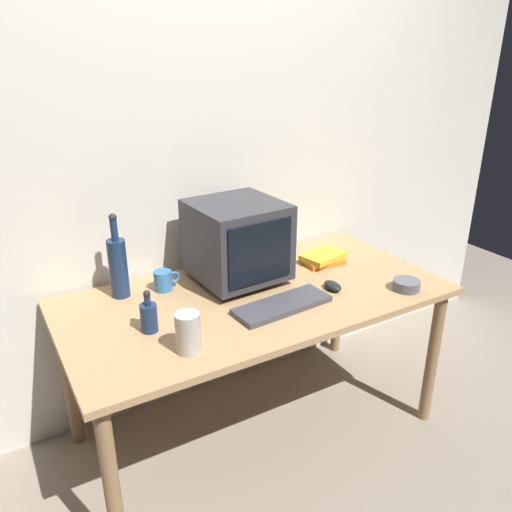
# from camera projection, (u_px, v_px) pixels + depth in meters

# --- Properties ---
(ground_plane) EXTENTS (6.00, 6.00, 0.00)m
(ground_plane) POSITION_uv_depth(u_px,v_px,m) (256.00, 428.00, 2.50)
(ground_plane) COLOR gray
(back_wall) EXTENTS (4.00, 0.08, 2.50)m
(back_wall) POSITION_uv_depth(u_px,v_px,m) (205.00, 158.00, 2.39)
(back_wall) COLOR silver
(back_wall) RESTS_ON ground
(desk) EXTENTS (1.67, 0.84, 0.74)m
(desk) POSITION_uv_depth(u_px,v_px,m) (256.00, 310.00, 2.24)
(desk) COLOR tan
(desk) RESTS_ON ground
(crt_monitor) EXTENTS (0.40, 0.41, 0.37)m
(crt_monitor) POSITION_uv_depth(u_px,v_px,m) (236.00, 241.00, 2.27)
(crt_monitor) COLOR #333338
(crt_monitor) RESTS_ON desk
(keyboard) EXTENTS (0.43, 0.18, 0.02)m
(keyboard) POSITION_uv_depth(u_px,v_px,m) (282.00, 305.00, 2.09)
(keyboard) COLOR #3F3F47
(keyboard) RESTS_ON desk
(computer_mouse) EXTENTS (0.06, 0.10, 0.04)m
(computer_mouse) POSITION_uv_depth(u_px,v_px,m) (333.00, 286.00, 2.24)
(computer_mouse) COLOR black
(computer_mouse) RESTS_ON desk
(bottle_tall) EXTENTS (0.08, 0.08, 0.37)m
(bottle_tall) POSITION_uv_depth(u_px,v_px,m) (118.00, 266.00, 2.14)
(bottle_tall) COLOR navy
(bottle_tall) RESTS_ON desk
(bottle_short) EXTENTS (0.07, 0.07, 0.17)m
(bottle_short) POSITION_uv_depth(u_px,v_px,m) (149.00, 316.00, 1.90)
(bottle_short) COLOR navy
(bottle_short) RESTS_ON desk
(book_stack) EXTENTS (0.24, 0.18, 0.05)m
(book_stack) POSITION_uv_depth(u_px,v_px,m) (323.00, 258.00, 2.51)
(book_stack) COLOR orange
(book_stack) RESTS_ON desk
(mug) EXTENTS (0.12, 0.08, 0.09)m
(mug) POSITION_uv_depth(u_px,v_px,m) (164.00, 280.00, 2.23)
(mug) COLOR #3370B2
(mug) RESTS_ON desk
(cd_spindle) EXTENTS (0.12, 0.12, 0.04)m
(cd_spindle) POSITION_uv_depth(u_px,v_px,m) (406.00, 285.00, 2.24)
(cd_spindle) COLOR #595B66
(cd_spindle) RESTS_ON desk
(metal_canister) EXTENTS (0.09, 0.09, 0.15)m
(metal_canister) POSITION_uv_depth(u_px,v_px,m) (188.00, 333.00, 1.77)
(metal_canister) COLOR #B7B2A8
(metal_canister) RESTS_ON desk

